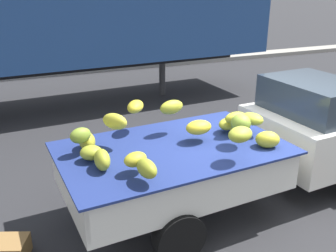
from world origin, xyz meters
TOP-DOWN VIEW (x-y plane):
  - ground at (0.00, 0.00)m, footprint 220.00×220.00m
  - curb_strip at (0.00, 9.87)m, footprint 80.00×0.80m
  - pickup_truck at (0.64, 0.33)m, footprint 5.34×2.10m
  - semi_trailer at (-2.55, 5.82)m, footprint 12.11×3.18m
  - produce_crate at (-3.60, 0.20)m, footprint 0.62×0.53m

SIDE VIEW (x-z plane):
  - ground at x=0.00m, z-range 0.00..0.00m
  - curb_strip at x=0.00m, z-range 0.00..0.16m
  - produce_crate at x=-3.60m, z-range 0.00..0.25m
  - pickup_truck at x=0.64m, z-range 0.04..1.74m
  - semi_trailer at x=-2.55m, z-range 0.57..4.52m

